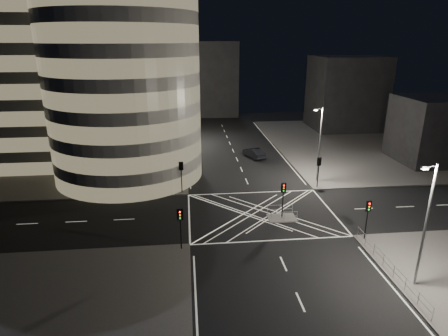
{
  "coord_description": "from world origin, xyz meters",
  "views": [
    {
      "loc": [
        -7.95,
        -37.23,
        18.39
      ],
      "look_at": [
        -3.42,
        7.25,
        3.0
      ],
      "focal_mm": 30.0,
      "sensor_mm": 36.0,
      "label": 1
    }
  ],
  "objects": [
    {
      "name": "traffic_signal_fr",
      "position": [
        8.8,
        6.8,
        2.91
      ],
      "size": [
        0.55,
        0.22,
        4.0
      ],
      "color": "black",
      "rests_on": "sidewalk_far_right"
    },
    {
      "name": "traffic_signal_nl",
      "position": [
        -8.8,
        -6.8,
        2.91
      ],
      "size": [
        0.55,
        0.22,
        4.0
      ],
      "color": "black",
      "rests_on": "sidewalk_near_left"
    },
    {
      "name": "central_island",
      "position": [
        2.0,
        -1.5,
        0.07
      ],
      "size": [
        3.0,
        2.0,
        0.15
      ],
      "primitive_type": "cube",
      "color": "slate",
      "rests_on": "ground"
    },
    {
      "name": "tree_d",
      "position": [
        -10.5,
        27.0,
        5.85
      ],
      "size": [
        5.53,
        5.53,
        8.89
      ],
      "color": "black",
      "rests_on": "sidewalk_far_left"
    },
    {
      "name": "building_right_far",
      "position": [
        26.0,
        40.0,
        7.65
      ],
      "size": [
        14.0,
        12.0,
        15.0
      ],
      "primitive_type": "cube",
      "color": "black",
      "rests_on": "sidewalk_far_right"
    },
    {
      "name": "railing_island_north",
      "position": [
        2.0,
        -0.6,
        0.7
      ],
      "size": [
        2.8,
        0.06,
        1.1
      ],
      "primitive_type": "cube",
      "color": "slate",
      "rests_on": "central_island"
    },
    {
      "name": "sedan",
      "position": [
        2.88,
        20.66,
        0.8
      ],
      "size": [
        3.38,
        5.16,
        1.61
      ],
      "primitive_type": "imported",
      "rotation": [
        0.0,
        0.0,
        3.52
      ],
      "color": "black",
      "rests_on": "ground"
    },
    {
      "name": "tree_c",
      "position": [
        -10.5,
        21.0,
        4.83
      ],
      "size": [
        3.59,
        3.59,
        6.76
      ],
      "color": "black",
      "rests_on": "sidewalk_far_left"
    },
    {
      "name": "railing_island_south",
      "position": [
        2.0,
        -2.4,
        0.7
      ],
      "size": [
        2.8,
        0.06,
        1.1
      ],
      "primitive_type": "cube",
      "color": "slate",
      "rests_on": "central_island"
    },
    {
      "name": "sidewalk_far_right",
      "position": [
        29.0,
        27.0,
        0.07
      ],
      "size": [
        42.0,
        42.0,
        0.15
      ],
      "primitive_type": "cube",
      "color": "#4B4847",
      "rests_on": "ground"
    },
    {
      "name": "office_tower_curved",
      "position": [
        -20.74,
        18.74,
        12.65
      ],
      "size": [
        30.0,
        29.0,
        27.2
      ],
      "color": "gray",
      "rests_on": "sidewalk_far_left"
    },
    {
      "name": "railing_near_right",
      "position": [
        8.3,
        -12.15,
        0.7
      ],
      "size": [
        0.06,
        11.7,
        1.1
      ],
      "primitive_type": "cube",
      "color": "slate",
      "rests_on": "sidewalk_near_right"
    },
    {
      "name": "tree_b",
      "position": [
        -10.5,
        15.0,
        4.86
      ],
      "size": [
        4.42,
        4.42,
        7.26
      ],
      "color": "black",
      "rests_on": "sidewalk_far_left"
    },
    {
      "name": "traffic_signal_nr",
      "position": [
        8.8,
        -6.8,
        2.91
      ],
      "size": [
        0.55,
        0.22,
        4.0
      ],
      "color": "black",
      "rests_on": "sidewalk_near_right"
    },
    {
      "name": "sidewalk_far_left",
      "position": [
        -29.0,
        27.0,
        0.07
      ],
      "size": [
        42.0,
        42.0,
        0.15
      ],
      "primitive_type": "cube",
      "color": "#4B4847",
      "rests_on": "ground"
    },
    {
      "name": "ground",
      "position": [
        0.0,
        0.0,
        0.0
      ],
      "size": [
        120.0,
        120.0,
        0.0
      ],
      "primitive_type": "plane",
      "color": "black",
      "rests_on": "ground"
    },
    {
      "name": "street_lamp_left_far",
      "position": [
        -9.44,
        30.0,
        5.54
      ],
      "size": [
        1.25,
        0.25,
        10.0
      ],
      "color": "slate",
      "rests_on": "sidewalk_far_left"
    },
    {
      "name": "office_block_rear",
      "position": [
        -22.0,
        42.0,
        11.15
      ],
      "size": [
        24.0,
        16.0,
        22.0
      ],
      "primitive_type": "cube",
      "color": "gray",
      "rests_on": "sidewalk_far_left"
    },
    {
      "name": "building_far_end",
      "position": [
        -4.0,
        58.0,
        9.0
      ],
      "size": [
        18.0,
        8.0,
        18.0
      ],
      "primitive_type": "cube",
      "color": "black",
      "rests_on": "ground"
    },
    {
      "name": "traffic_signal_fl",
      "position": [
        -8.8,
        6.8,
        2.91
      ],
      "size": [
        0.55,
        0.22,
        4.0
      ],
      "color": "black",
      "rests_on": "sidewalk_far_left"
    },
    {
      "name": "street_lamp_right_far",
      "position": [
        9.44,
        9.0,
        5.54
      ],
      "size": [
        1.25,
        0.25,
        10.0
      ],
      "color": "slate",
      "rests_on": "sidewalk_far_right"
    },
    {
      "name": "traffic_signal_island",
      "position": [
        2.0,
        -1.5,
        2.91
      ],
      "size": [
        0.55,
        0.22,
        4.0
      ],
      "color": "black",
      "rests_on": "central_island"
    },
    {
      "name": "tree_e",
      "position": [
        -10.5,
        33.0,
        4.79
      ],
      "size": [
        4.0,
        4.0,
        6.95
      ],
      "color": "black",
      "rests_on": "sidewalk_far_left"
    },
    {
      "name": "tree_a",
      "position": [
        -10.5,
        9.0,
        4.75
      ],
      "size": [
        4.72,
        4.72,
        7.32
      ],
      "color": "black",
      "rests_on": "sidewalk_far_left"
    },
    {
      "name": "building_right_near",
      "position": [
        30.0,
        16.0,
        5.15
      ],
      "size": [
        10.0,
        10.0,
        10.0
      ],
      "primitive_type": "cube",
      "color": "black",
      "rests_on": "sidewalk_far_right"
    },
    {
      "name": "street_lamp_right_near",
      "position": [
        9.44,
        -14.0,
        5.54
      ],
      "size": [
        1.25,
        0.25,
        10.0
      ],
      "color": "slate",
      "rests_on": "sidewalk_near_right"
    },
    {
      "name": "street_lamp_left_near",
      "position": [
        -9.44,
        12.0,
        5.54
      ],
      "size": [
        1.25,
        0.25,
        10.0
      ],
      "color": "slate",
      "rests_on": "sidewalk_far_left"
    }
  ]
}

